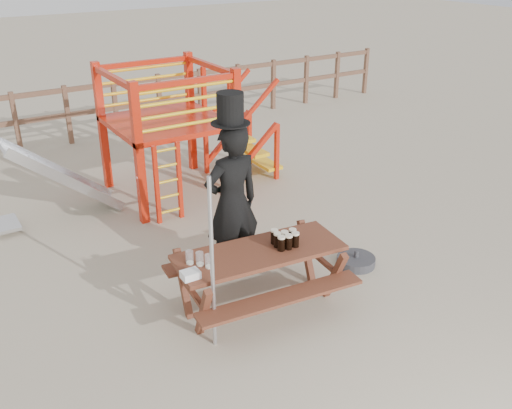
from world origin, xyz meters
name	(u,v)px	position (x,y,z in m)	size (l,w,h in m)	color
ground	(285,301)	(0.00, 0.00, 0.00)	(60.00, 60.00, 0.00)	tan
back_fence	(91,105)	(0.00, 7.00, 0.74)	(15.09, 0.09, 1.20)	brown
playground_fort	(164,131)	(0.12, 3.58, 1.07)	(4.71, 1.84, 2.10)	red
picnic_table	(260,271)	(-0.31, 0.08, 0.46)	(2.00, 1.48, 0.73)	brown
man_with_hat	(232,200)	(-0.23, 0.80, 1.04)	(0.73, 0.48, 2.32)	black
metal_pole	(212,266)	(-1.06, -0.25, 0.94)	(0.04, 0.04, 1.88)	#B2B2B7
parasol_base	(356,261)	(1.23, 0.18, 0.06)	(0.50, 0.50, 0.21)	#323237
paper_bag	(190,275)	(-1.20, -0.03, 0.77)	(0.18, 0.14, 0.08)	white
stout_pints	(285,239)	(-0.02, 0.01, 0.81)	(0.29, 0.27, 0.17)	black
empty_glasses	(199,260)	(-1.01, 0.15, 0.79)	(0.22, 0.26, 0.15)	silver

